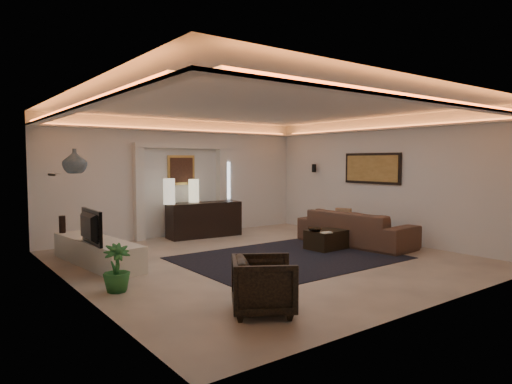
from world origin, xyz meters
TOP-DOWN VIEW (x-y plane):
  - floor at (0.00, 0.00)m, footprint 7.00×7.00m
  - ceiling at (0.00, 0.00)m, footprint 7.00×7.00m
  - wall_back at (0.00, 3.50)m, footprint 7.00×0.00m
  - wall_front at (0.00, -3.50)m, footprint 7.00×0.00m
  - wall_left at (-3.50, 0.00)m, footprint 0.00×7.00m
  - wall_right at (3.50, 0.00)m, footprint 0.00×7.00m
  - cove_soffit at (0.00, 0.00)m, footprint 7.00×7.00m
  - daylight_slit at (1.35, 3.48)m, footprint 0.25×0.03m
  - area_rug at (0.40, -0.20)m, footprint 4.00×3.00m
  - pilaster_left at (-1.15, 3.40)m, footprint 0.22×0.20m
  - pilaster_right at (1.15, 3.40)m, footprint 0.22×0.20m
  - alcove_header at (0.00, 3.40)m, footprint 2.52×0.20m
  - painting_frame at (0.00, 3.47)m, footprint 0.74×0.04m
  - painting_canvas at (0.00, 3.44)m, footprint 0.62×0.02m
  - art_panel_frame at (3.47, 0.30)m, footprint 0.04×1.64m
  - art_panel_gold at (3.44, 0.30)m, footprint 0.02×1.50m
  - wall_sconce at (3.38, 2.20)m, footprint 0.12×0.12m
  - wall_niche at (-3.44, 1.40)m, footprint 0.10×0.55m
  - console at (0.34, 2.94)m, footprint 1.87×0.73m
  - lamp_left at (-0.57, 2.99)m, footprint 0.28×0.28m
  - lamp_right at (0.18, 3.16)m, footprint 0.27×0.27m
  - media_ledge at (-2.73, 1.52)m, footprint 0.91×2.59m
  - tv at (-3.05, 1.09)m, footprint 1.03×0.15m
  - figurine at (-3.05, 2.65)m, footprint 0.13×0.13m
  - ginger_jar at (-3.15, 1.26)m, footprint 0.48×0.48m
  - plant at (-3.05, -0.39)m, footprint 0.41×0.41m
  - sofa at (2.51, -0.04)m, footprint 2.70×1.27m
  - throw_blanket at (2.71, -0.23)m, footprint 0.71×0.62m
  - throw_pillow at (2.90, 0.68)m, footprint 0.24×0.39m
  - coffee_table at (1.78, 0.01)m, footprint 1.13×0.65m
  - bowl at (1.29, 0.01)m, footprint 0.37×0.37m
  - magazine at (1.32, -0.30)m, footprint 0.23×0.18m
  - armchair at (-1.91, -2.38)m, footprint 1.05×1.05m

SIDE VIEW (x-z plane):
  - floor at x=0.00m, z-range 0.00..0.00m
  - area_rug at x=0.40m, z-range 0.00..0.01m
  - coffee_table at x=1.78m, z-range 0.00..0.41m
  - media_ledge at x=-2.73m, z-range -0.01..0.46m
  - plant at x=-3.05m, z-range 0.00..0.69m
  - armchair at x=-1.91m, z-range 0.00..0.70m
  - sofa at x=2.51m, z-range 0.00..0.76m
  - console at x=0.34m, z-range -0.06..0.86m
  - magazine at x=1.32m, z-range 0.41..0.44m
  - bowl at x=1.29m, z-range 0.41..0.48m
  - throw_blanket at x=2.71m, z-range 0.52..0.58m
  - throw_pillow at x=2.90m, z-range 0.36..0.74m
  - figurine at x=-3.05m, z-range 0.47..0.81m
  - tv at x=-3.05m, z-range 0.45..1.04m
  - lamp_left at x=-0.57m, z-range 0.78..1.40m
  - lamp_right at x=0.18m, z-range 0.80..1.38m
  - pilaster_left at x=-1.15m, z-range 0.00..2.20m
  - pilaster_right at x=1.15m, z-range 0.00..2.20m
  - daylight_slit at x=1.35m, z-range 0.85..1.85m
  - wall_back at x=0.00m, z-range -2.05..4.95m
  - wall_front at x=0.00m, z-range -2.05..4.95m
  - wall_left at x=-3.50m, z-range -2.05..4.95m
  - wall_right at x=3.50m, z-range -2.05..4.95m
  - painting_frame at x=0.00m, z-range 1.28..2.02m
  - painting_canvas at x=0.00m, z-range 1.34..1.96m
  - wall_niche at x=-3.44m, z-range 1.63..1.67m
  - wall_sconce at x=3.38m, z-range 1.57..1.79m
  - art_panel_gold at x=3.44m, z-range 1.39..2.01m
  - art_panel_frame at x=3.47m, z-range 1.33..2.07m
  - ginger_jar at x=-3.15m, z-range 1.67..2.09m
  - alcove_header at x=0.00m, z-range 2.19..2.31m
  - cove_soffit at x=0.00m, z-range 2.60..2.64m
  - ceiling at x=0.00m, z-range 2.90..2.90m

